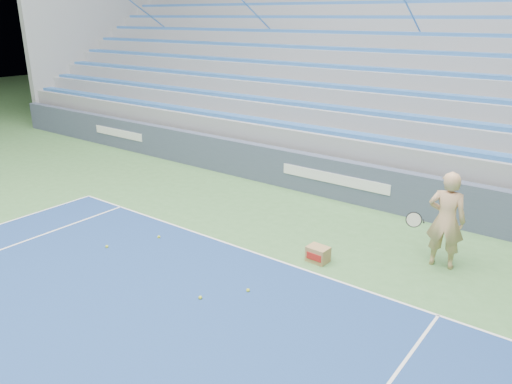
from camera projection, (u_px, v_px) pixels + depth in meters
sponsor_barrier at (336, 179)px, 13.44m from camera, size 30.00×0.32×1.10m
bleachers at (419, 88)px, 17.13m from camera, size 31.00×9.15×7.30m
tennis_player at (446, 220)px, 9.64m from camera, size 0.99×0.90×1.96m
ball_box at (318, 254)px, 10.07m from camera, size 0.44×0.35×0.32m
tennis_ball_0 at (248, 290)px, 8.99m from camera, size 0.07×0.07×0.07m
tennis_ball_1 at (159, 237)px, 11.15m from camera, size 0.07×0.07×0.07m
tennis_ball_2 at (107, 247)px, 10.69m from camera, size 0.07×0.07×0.07m
tennis_ball_3 at (314, 257)px, 10.24m from camera, size 0.07×0.07×0.07m
tennis_ball_4 at (200, 298)px, 8.76m from camera, size 0.07×0.07×0.07m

